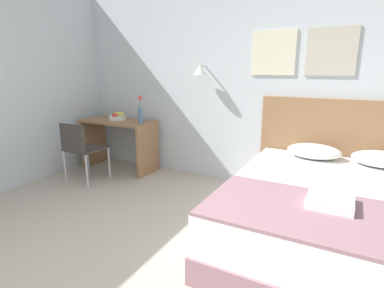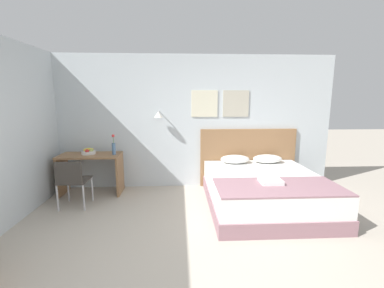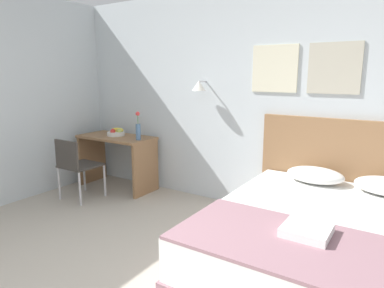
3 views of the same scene
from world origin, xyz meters
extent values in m
cube|color=silver|center=(0.00, 2.81, 1.32)|extent=(5.89, 0.06, 2.65)
cube|color=beige|center=(0.35, 2.77, 1.70)|extent=(0.52, 0.02, 0.52)
cube|color=#B7B29E|center=(0.98, 2.77, 1.70)|extent=(0.52, 0.02, 0.52)
cylinder|color=#B2B2B7|center=(-0.55, 2.70, 1.55)|extent=(0.02, 0.16, 0.02)
cone|color=white|center=(-0.55, 2.61, 1.50)|extent=(0.17, 0.17, 0.12)
cube|color=gray|center=(1.26, 1.67, 0.11)|extent=(1.85, 2.09, 0.22)
cube|color=white|center=(1.26, 1.67, 0.38)|extent=(1.81, 2.05, 0.33)
cube|color=#8E6642|center=(1.26, 2.75, 0.59)|extent=(1.97, 0.06, 1.19)
ellipsoid|color=white|center=(0.93, 2.49, 0.63)|extent=(0.57, 0.36, 0.16)
ellipsoid|color=white|center=(1.58, 2.49, 0.63)|extent=(0.57, 0.36, 0.16)
cube|color=gray|center=(1.26, 1.07, 0.56)|extent=(1.79, 0.84, 0.02)
cube|color=white|center=(1.19, 1.21, 0.60)|extent=(0.31, 0.30, 0.06)
cube|color=#8E6642|center=(-1.84, 2.44, 0.75)|extent=(1.12, 0.55, 0.03)
cube|color=#8E6642|center=(-2.38, 2.44, 0.36)|extent=(0.04, 0.50, 0.73)
cube|color=#8E6642|center=(-1.30, 2.44, 0.36)|extent=(0.04, 0.50, 0.73)
cube|color=#3D3833|center=(-1.92, 1.85, 0.45)|extent=(0.45, 0.45, 0.02)
cube|color=#3D3833|center=(-1.92, 1.64, 0.64)|extent=(0.42, 0.03, 0.36)
cylinder|color=#B7B7BC|center=(-2.13, 2.06, 0.22)|extent=(0.03, 0.03, 0.44)
cylinder|color=#B7B7BC|center=(-1.71, 2.06, 0.22)|extent=(0.03, 0.03, 0.44)
cylinder|color=#B7B7BC|center=(-2.13, 1.65, 0.22)|extent=(0.03, 0.03, 0.44)
cylinder|color=#B7B7BC|center=(-1.71, 1.65, 0.22)|extent=(0.03, 0.03, 0.44)
cylinder|color=silver|center=(-1.87, 2.46, 0.79)|extent=(0.25, 0.25, 0.05)
sphere|color=#B2C156|center=(-1.82, 2.48, 0.83)|extent=(0.07, 0.07, 0.07)
ellipsoid|color=yellow|center=(-1.89, 2.51, 0.84)|extent=(0.20, 0.14, 0.07)
sphere|color=red|center=(-1.88, 2.41, 0.83)|extent=(0.07, 0.07, 0.07)
cylinder|color=#4C7099|center=(-1.38, 2.40, 0.87)|extent=(0.07, 0.07, 0.22)
cylinder|color=#3D7538|center=(-1.38, 2.40, 1.05)|extent=(0.01, 0.01, 0.14)
sphere|color=#DB3838|center=(-1.38, 2.40, 1.12)|extent=(0.06, 0.06, 0.06)
camera|label=1|loc=(1.25, -0.97, 1.51)|focal=28.00mm
camera|label=2|loc=(-0.16, -2.36, 1.81)|focal=24.00mm
camera|label=3|loc=(1.71, -1.02, 1.65)|focal=32.00mm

